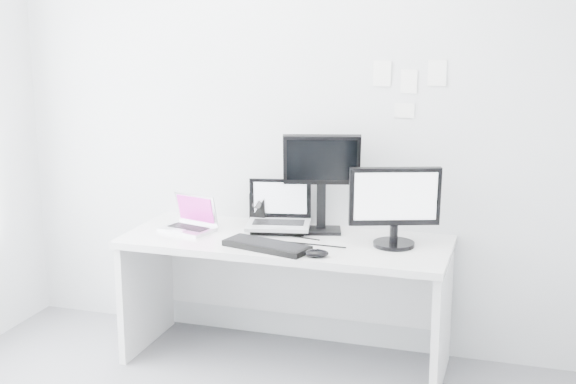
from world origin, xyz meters
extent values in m
plane|color=silver|center=(0.00, 1.60, 1.35)|extent=(3.60, 0.00, 3.60)
cube|color=silver|center=(0.00, 1.25, 0.36)|extent=(1.80, 0.70, 0.73)
cube|color=silver|center=(-0.58, 1.23, 0.84)|extent=(0.33, 0.28, 0.21)
cube|color=black|center=(-0.24, 1.51, 0.82)|extent=(0.11, 0.11, 0.19)
cube|color=#AEB1B5|center=(-0.08, 1.37, 0.88)|extent=(0.41, 0.35, 0.30)
cube|color=black|center=(0.15, 1.44, 1.02)|extent=(0.45, 0.26, 0.58)
cube|color=black|center=(0.59, 1.29, 0.95)|extent=(0.53, 0.37, 0.44)
cube|color=black|center=(-0.04, 1.04, 0.75)|extent=(0.50, 0.28, 0.03)
ellipsoid|color=black|center=(0.25, 0.98, 0.75)|extent=(0.14, 0.10, 0.04)
cube|color=white|center=(0.45, 1.59, 1.62)|extent=(0.10, 0.00, 0.14)
cube|color=white|center=(0.60, 1.59, 1.58)|extent=(0.09, 0.00, 0.13)
cube|color=white|center=(0.75, 1.59, 1.63)|extent=(0.10, 0.00, 0.14)
cube|color=white|center=(0.58, 1.59, 1.42)|extent=(0.11, 0.00, 0.08)
camera|label=1|loc=(1.25, -2.73, 1.95)|focal=49.09mm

